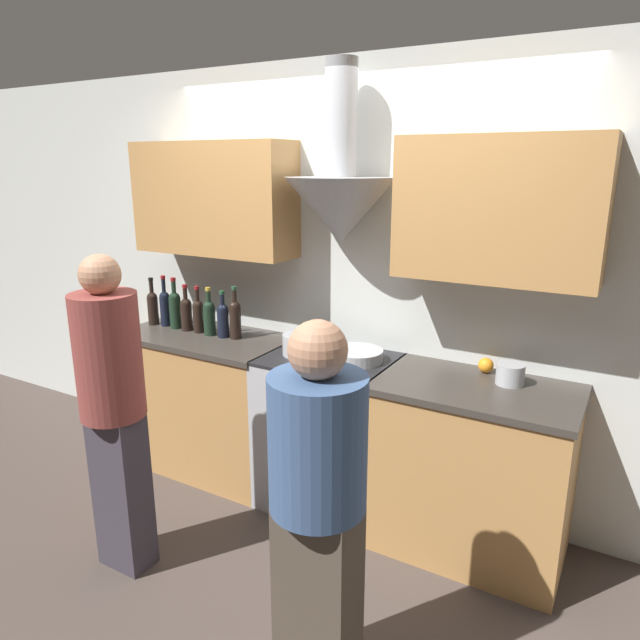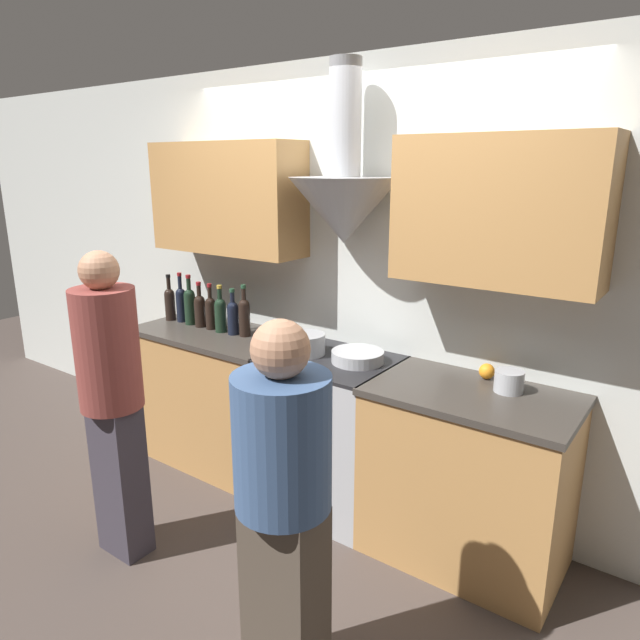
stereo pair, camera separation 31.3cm
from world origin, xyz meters
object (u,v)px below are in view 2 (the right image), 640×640
at_px(wine_bottle_3, 200,309).
at_px(orange_fruit, 487,371).
at_px(saucepan, 509,381).
at_px(wine_bottle_0, 170,302).
at_px(person_foreground_left, 112,394).
at_px(wine_bottle_4, 211,311).
at_px(person_foreground_right, 283,502).
at_px(stove_range, 330,431).
at_px(wine_bottle_2, 190,304).
at_px(stock_pot, 305,344).
at_px(wine_bottle_1, 181,302).
at_px(wine_bottle_6, 233,316).
at_px(wine_bottle_5, 220,313).
at_px(mixing_bowl, 358,357).
at_px(wine_bottle_7, 244,315).

xyz_separation_m(wine_bottle_3, orange_fruit, (1.94, 0.19, -0.08)).
bearing_deg(saucepan, wine_bottle_0, -177.96).
bearing_deg(person_foreground_left, saucepan, 34.36).
xyz_separation_m(wine_bottle_4, saucepan, (1.99, 0.08, -0.07)).
bearing_deg(wine_bottle_4, person_foreground_right, -36.48).
xyz_separation_m(stove_range, wine_bottle_2, (-1.20, 0.02, 0.60)).
bearing_deg(wine_bottle_0, stock_pot, -1.78).
bearing_deg(stock_pot, wine_bottle_4, 176.96).
distance_m(wine_bottle_1, orange_fruit, 2.16).
xyz_separation_m(stove_range, stock_pot, (-0.16, -0.02, 0.52)).
distance_m(wine_bottle_1, wine_bottle_6, 0.52).
bearing_deg(wine_bottle_2, person_foreground_left, -61.19).
bearing_deg(saucepan, stove_range, -174.12).
bearing_deg(stock_pot, wine_bottle_5, 177.27).
distance_m(person_foreground_left, person_foreground_right, 1.24).
bearing_deg(stock_pot, orange_fruit, 12.84).
distance_m(mixing_bowl, person_foreground_right, 1.27).
bearing_deg(wine_bottle_0, mixing_bowl, 0.56).
height_order(wine_bottle_0, wine_bottle_6, wine_bottle_0).
height_order(wine_bottle_0, mixing_bowl, wine_bottle_0).
relative_size(wine_bottle_0, person_foreground_left, 0.20).
distance_m(wine_bottle_3, wine_bottle_4, 0.10).
bearing_deg(wine_bottle_0, wine_bottle_2, 2.00).
bearing_deg(wine_bottle_5, person_foreground_right, -38.11).
bearing_deg(orange_fruit, mixing_bowl, -165.50).
relative_size(wine_bottle_7, person_foreground_left, 0.21).
xyz_separation_m(wine_bottle_4, stock_pot, (0.83, -0.04, -0.06)).
distance_m(wine_bottle_2, wine_bottle_4, 0.21).
xyz_separation_m(wine_bottle_6, orange_fruit, (1.63, 0.19, -0.08)).
relative_size(wine_bottle_2, wine_bottle_3, 1.12).
bearing_deg(wine_bottle_1, wine_bottle_3, -4.17).
bearing_deg(wine_bottle_3, saucepan, 2.24).
distance_m(wine_bottle_4, saucepan, 1.99).
relative_size(stove_range, orange_fruit, 11.46).
height_order(wine_bottle_5, orange_fruit, wine_bottle_5).
height_order(wine_bottle_2, person_foreground_right, person_foreground_right).
bearing_deg(wine_bottle_3, wine_bottle_7, 2.27).
distance_m(stove_range, orange_fruit, 1.01).
relative_size(wine_bottle_2, wine_bottle_4, 1.12).
height_order(wine_bottle_5, mixing_bowl, wine_bottle_5).
bearing_deg(wine_bottle_6, stock_pot, -3.86).
relative_size(stove_range, mixing_bowl, 3.16).
distance_m(wine_bottle_0, mixing_bowl, 1.57).
height_order(wine_bottle_3, mixing_bowl, wine_bottle_3).
bearing_deg(wine_bottle_3, stove_range, -1.06).
xyz_separation_m(wine_bottle_3, stock_pot, (0.93, -0.04, -0.06)).
bearing_deg(wine_bottle_4, stove_range, -1.31).
relative_size(saucepan, person_foreground_right, 0.09).
xyz_separation_m(wine_bottle_1, person_foreground_right, (1.90, -1.19, -0.24)).
relative_size(wine_bottle_0, person_foreground_right, 0.22).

